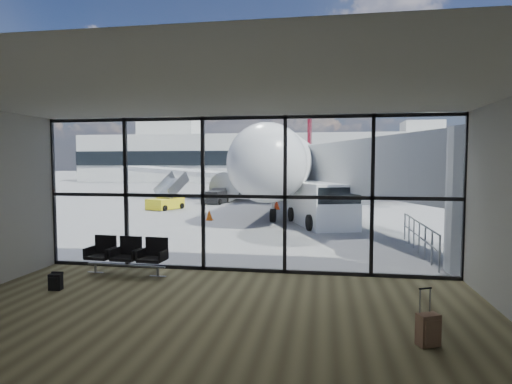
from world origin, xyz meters
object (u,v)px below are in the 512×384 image
(seating_row, at_px, (128,253))
(service_van, at_px, (322,204))
(airliner, at_px, (298,164))
(belt_loader, at_px, (216,196))
(backpack, at_px, (55,282))
(mobile_stairs, at_px, (166,202))
(suitcase, at_px, (429,330))

(seating_row, height_order, service_van, service_van)
(airliner, distance_m, service_van, 16.32)
(service_van, bearing_deg, airliner, 78.41)
(seating_row, distance_m, belt_loader, 21.57)
(service_van, xyz_separation_m, belt_loader, (-8.32, 10.91, -0.54))
(backpack, bearing_deg, airliner, 75.62)
(service_van, xyz_separation_m, mobile_stairs, (-10.66, 6.15, -0.63))
(backpack, xyz_separation_m, suitcase, (8.36, -1.97, 0.08))
(backpack, height_order, mobile_stairs, mobile_stairs)
(airliner, distance_m, belt_loader, 8.35)
(seating_row, relative_size, service_van, 0.43)
(backpack, distance_m, service_van, 13.91)
(suitcase, xyz_separation_m, mobile_stairs, (-12.55, 20.39, 0.19))
(backpack, height_order, airliner, airliner)
(backpack, bearing_deg, mobile_stairs, 96.92)
(backpack, bearing_deg, suitcase, -19.12)
(seating_row, xyz_separation_m, service_van, (5.42, 10.46, 0.54))
(suitcase, bearing_deg, mobile_stairs, 96.83)
(mobile_stairs, bearing_deg, service_van, -10.22)
(suitcase, xyz_separation_m, airliner, (-4.13, 30.29, 2.80))
(seating_row, distance_m, backpack, 2.13)
(mobile_stairs, bearing_deg, seating_row, -52.73)
(airliner, bearing_deg, belt_loader, -138.41)
(airliner, xyz_separation_m, mobile_stairs, (-8.42, -9.90, -2.61))
(suitcase, relative_size, airliner, 0.03)
(backpack, distance_m, airliner, 28.79)
(suitcase, bearing_deg, seating_row, 127.84)
(backpack, xyz_separation_m, service_van, (6.47, 12.28, 0.90))
(backpack, bearing_deg, belt_loader, 88.67)
(mobile_stairs, bearing_deg, backpack, -57.43)
(suitcase, distance_m, mobile_stairs, 23.95)
(service_van, height_order, belt_loader, service_van)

